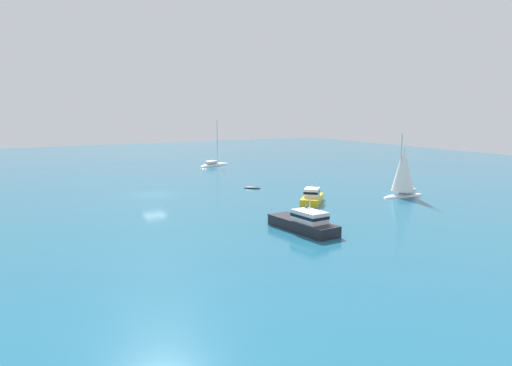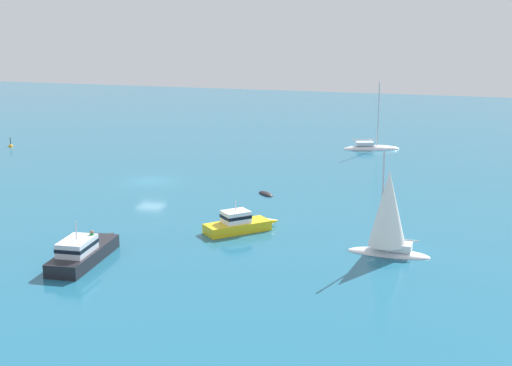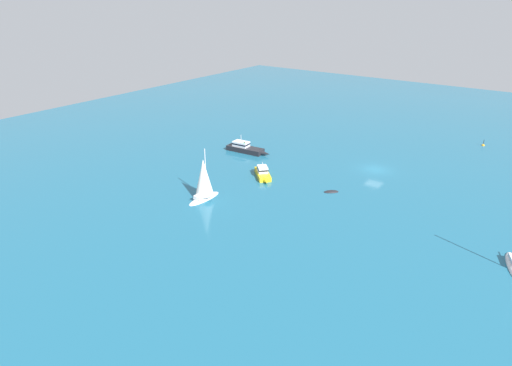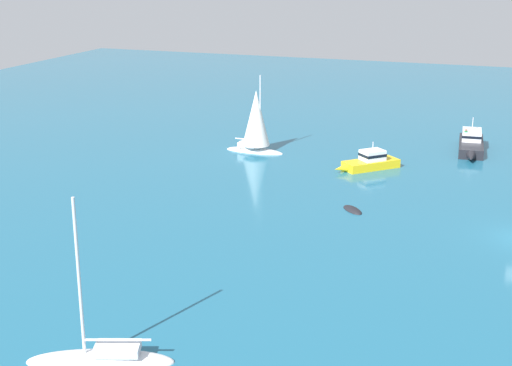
% 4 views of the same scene
% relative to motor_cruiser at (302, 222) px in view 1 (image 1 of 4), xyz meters
% --- Properties ---
extents(ground_plane, '(160.00, 160.00, 0.00)m').
position_rel_motor_cruiser_xyz_m(ground_plane, '(-5.39, 22.12, -0.70)').
color(ground_plane, '#1E607F').
extents(motor_cruiser, '(2.68, 8.59, 2.98)m').
position_rel_motor_cruiser_xyz_m(motor_cruiser, '(0.00, 0.00, 0.00)').
color(motor_cruiser, black).
rests_on(motor_cruiser, ground).
extents(powerboat, '(5.11, 5.17, 2.33)m').
position_rel_motor_cruiser_xyz_m(powerboat, '(7.64, 9.16, -0.09)').
color(powerboat, yellow).
rests_on(powerboat, ground).
extents(dinghy, '(2.11, 2.18, 0.49)m').
position_rel_motor_cruiser_xyz_m(dinghy, '(6.55, 20.30, -0.70)').
color(dinghy, black).
rests_on(dinghy, ground).
extents(yacht, '(6.84, 3.86, 8.26)m').
position_rel_motor_cruiser_xyz_m(yacht, '(12.48, 44.37, -0.59)').
color(yacht, white).
rests_on(yacht, ground).
extents(ketch, '(5.60, 2.58, 7.49)m').
position_rel_motor_cruiser_xyz_m(ketch, '(18.69, 7.10, 1.91)').
color(ketch, white).
rests_on(ketch, ground).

